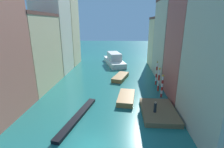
{
  "coord_description": "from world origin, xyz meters",
  "views": [
    {
      "loc": [
        2.82,
        -13.22,
        11.59
      ],
      "look_at": [
        0.7,
        19.66,
        1.5
      ],
      "focal_mm": 26.81,
      "sensor_mm": 36.0,
      "label": 1
    }
  ],
  "objects": [
    {
      "name": "mooring_pole_1",
      "position": [
        9.21,
        14.89,
        2.17
      ],
      "size": [
        0.34,
        0.34,
        4.25
      ],
      "color": "red",
      "rests_on": "ground"
    },
    {
      "name": "person_on_dock",
      "position": [
        7.08,
        6.21,
        1.3
      ],
      "size": [
        0.36,
        0.36,
        1.48
      ],
      "color": "black",
      "rests_on": "waterfront_dock"
    },
    {
      "name": "mooring_pole_0",
      "position": [
        9.24,
        12.3,
        1.96
      ],
      "size": [
        0.34,
        0.34,
        3.82
      ],
      "color": "red",
      "rests_on": "ground"
    },
    {
      "name": "building_left_2",
      "position": [
        -13.53,
        26.07,
        9.42
      ],
      "size": [
        6.7,
        8.0,
        18.82
      ],
      "color": "beige",
      "rests_on": "ground"
    },
    {
      "name": "building_left_3",
      "position": [
        -13.53,
        34.21,
        10.71
      ],
      "size": [
        6.7,
        7.49,
        21.39
      ],
      "color": "beige",
      "rests_on": "ground"
    },
    {
      "name": "building_right_3",
      "position": [
        13.53,
        33.15,
        6.55
      ],
      "size": [
        6.7,
        8.58,
        13.08
      ],
      "color": "beige",
      "rests_on": "ground"
    },
    {
      "name": "mooring_pole_2",
      "position": [
        9.41,
        18.12,
        2.37
      ],
      "size": [
        0.31,
        0.31,
        4.65
      ],
      "color": "red",
      "rests_on": "ground"
    },
    {
      "name": "motorboat_1",
      "position": [
        2.45,
        21.12,
        0.41
      ],
      "size": [
        3.77,
        6.44,
        0.82
      ],
      "color": "olive",
      "rests_on": "ground"
    },
    {
      "name": "building_right_1",
      "position": [
        13.53,
        12.87,
        9.84
      ],
      "size": [
        6.7,
        8.9,
        19.65
      ],
      "color": "#B25147",
      "rests_on": "ground"
    },
    {
      "name": "building_right_2",
      "position": [
        13.53,
        23.17,
        8.38
      ],
      "size": [
        6.7,
        11.43,
        16.74
      ],
      "color": "#BCB299",
      "rests_on": "ground"
    },
    {
      "name": "building_left_1",
      "position": [
        -13.53,
        15.82,
        6.66
      ],
      "size": [
        6.7,
        11.73,
        13.3
      ],
      "color": "beige",
      "rests_on": "ground"
    },
    {
      "name": "motorboat_0",
      "position": [
        3.5,
        10.8,
        0.4
      ],
      "size": [
        2.98,
        5.72,
        0.79
      ],
      "color": "olive",
      "rests_on": "ground"
    },
    {
      "name": "waterfront_dock",
      "position": [
        7.75,
        6.96,
        0.31
      ],
      "size": [
        4.4,
        6.68,
        0.62
      ],
      "color": "brown",
      "rests_on": "ground"
    },
    {
      "name": "vaporetto_white",
      "position": [
        0.39,
        34.49,
        1.3
      ],
      "size": [
        7.28,
        13.1,
        3.39
      ],
      "color": "white",
      "rests_on": "ground"
    },
    {
      "name": "ground_plane",
      "position": [
        0.0,
        24.5,
        0.0
      ],
      "size": [
        154.0,
        154.0,
        0.0
      ],
      "primitive_type": "plane",
      "color": "#1E6B66"
    },
    {
      "name": "gondola_black",
      "position": [
        -2.72,
        5.1,
        0.21
      ],
      "size": [
        2.94,
        10.05,
        0.41
      ],
      "color": "black",
      "rests_on": "ground"
    }
  ]
}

